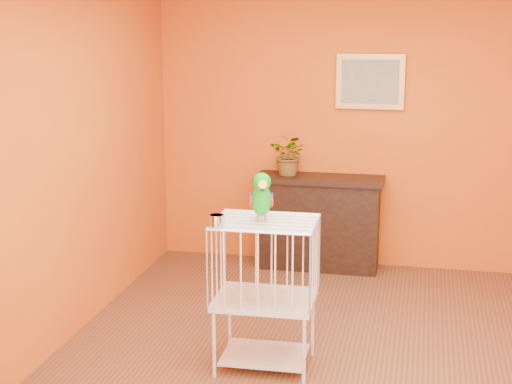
# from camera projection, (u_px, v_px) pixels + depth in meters

# --- Properties ---
(ground) EXTENTS (4.50, 4.50, 0.00)m
(ground) POSITION_uv_depth(u_px,v_px,m) (338.00, 362.00, 5.42)
(ground) COLOR brown
(ground) RESTS_ON ground
(room_shell) EXTENTS (4.50, 4.50, 4.50)m
(room_shell) POSITION_uv_depth(u_px,v_px,m) (344.00, 136.00, 5.07)
(room_shell) COLOR #CA5F13
(room_shell) RESTS_ON ground
(console_cabinet) EXTENTS (1.19, 0.43, 0.88)m
(console_cabinet) POSITION_uv_depth(u_px,v_px,m) (319.00, 222.00, 7.36)
(console_cabinet) COLOR black
(console_cabinet) RESTS_ON ground
(potted_plant) EXTENTS (0.44, 0.47, 0.30)m
(potted_plant) POSITION_uv_depth(u_px,v_px,m) (290.00, 159.00, 7.31)
(potted_plant) COLOR #26722D
(potted_plant) RESTS_ON console_cabinet
(framed_picture) EXTENTS (0.62, 0.04, 0.50)m
(framed_picture) POSITION_uv_depth(u_px,v_px,m) (370.00, 82.00, 7.14)
(framed_picture) COLOR #BC8843
(framed_picture) RESTS_ON room_shell
(birdcage) EXTENTS (0.68, 0.53, 1.03)m
(birdcage) POSITION_uv_depth(u_px,v_px,m) (265.00, 292.00, 5.25)
(birdcage) COLOR silver
(birdcage) RESTS_ON ground
(feed_cup) EXTENTS (0.10, 0.10, 0.07)m
(feed_cup) POSITION_uv_depth(u_px,v_px,m) (216.00, 220.00, 5.00)
(feed_cup) COLOR silver
(feed_cup) RESTS_ON birdcage
(parrot) EXTENTS (0.18, 0.31, 0.34)m
(parrot) POSITION_uv_depth(u_px,v_px,m) (261.00, 197.00, 5.08)
(parrot) COLOR #59544C
(parrot) RESTS_ON birdcage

